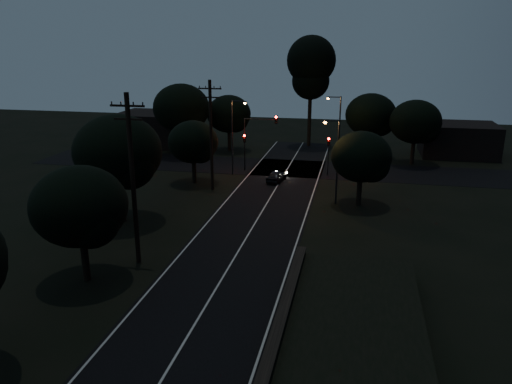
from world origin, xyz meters
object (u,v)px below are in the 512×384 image
at_px(utility_pole_mid, 133,178).
at_px(signal_right, 328,149).
at_px(streetlight_a, 234,132).
at_px(streetlight_b, 338,126).
at_px(signal_mast, 260,132).
at_px(streetlight_c, 336,156).
at_px(utility_pole_far, 211,134).
at_px(car, 276,176).
at_px(tall_pine, 311,67).
at_px(signal_left, 245,145).

height_order(utility_pole_mid, signal_right, utility_pole_mid).
bearing_deg(streetlight_a, streetlight_b, 29.48).
height_order(signal_mast, streetlight_c, streetlight_c).
height_order(utility_pole_far, car, utility_pole_far).
bearing_deg(utility_pole_far, streetlight_c, -9.60).
xyz_separation_m(tall_pine, signal_mast, (-3.91, -15.01, -6.24)).
height_order(signal_mast, car, signal_mast).
distance_m(utility_pole_mid, car, 22.47).
xyz_separation_m(utility_pole_far, signal_mast, (3.09, 7.99, -1.15)).
bearing_deg(utility_pole_mid, signal_right, 67.01).
distance_m(streetlight_b, streetlight_c, 14.01).
height_order(signal_right, car, signal_right).
xyz_separation_m(signal_right, streetlight_c, (1.23, -9.99, 1.51)).
height_order(signal_left, streetlight_c, streetlight_c).
distance_m(signal_left, car, 6.16).
distance_m(streetlight_c, car, 9.49).
relative_size(utility_pole_far, tall_pine, 0.72).
bearing_deg(streetlight_c, utility_pole_far, 170.40).
bearing_deg(tall_pine, streetlight_a, -110.36).
height_order(utility_pole_far, signal_mast, utility_pole_far).
bearing_deg(streetlight_c, signal_right, 97.02).
relative_size(signal_left, streetlight_a, 0.51).
xyz_separation_m(signal_left, signal_mast, (1.69, 0.00, 1.50)).
relative_size(signal_mast, streetlight_b, 0.78).
distance_m(tall_pine, signal_right, 17.27).
bearing_deg(tall_pine, streetlight_c, -79.07).
distance_m(tall_pine, signal_mast, 16.72).
bearing_deg(signal_left, streetlight_a, -109.59).
bearing_deg(car, utility_pole_far, 45.45).
relative_size(tall_pine, streetlight_c, 1.96).
bearing_deg(tall_pine, streetlight_b, -68.62).
xyz_separation_m(signal_right, streetlight_a, (-9.91, -1.99, 1.80)).
bearing_deg(streetlight_a, signal_right, 11.34).
height_order(utility_pole_far, signal_right, utility_pole_far).
height_order(utility_pole_mid, streetlight_c, utility_pole_mid).
height_order(signal_left, signal_mast, signal_mast).
distance_m(utility_pole_far, signal_left, 8.53).
bearing_deg(signal_mast, tall_pine, 75.38).
bearing_deg(signal_left, streetlight_b, 22.05).
height_order(utility_pole_mid, signal_left, utility_pole_mid).
bearing_deg(streetlight_c, streetlight_b, 92.14).
distance_m(streetlight_a, streetlight_b, 12.19).
bearing_deg(utility_pole_far, signal_left, 80.06).
relative_size(signal_mast, streetlight_a, 0.78).
distance_m(tall_pine, car, 21.40).
xyz_separation_m(signal_mast, streetlight_b, (8.22, 4.01, 0.30)).
relative_size(utility_pole_mid, car, 3.25).
xyz_separation_m(utility_pole_mid, signal_left, (1.40, 24.99, -2.90)).
relative_size(utility_pole_mid, signal_mast, 1.76).
height_order(signal_left, streetlight_b, streetlight_b).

